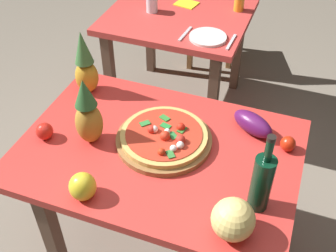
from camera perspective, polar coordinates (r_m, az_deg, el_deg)
ground_plane at (r=2.35m, az=-1.06°, el=-16.10°), size 10.00×10.00×0.00m
display_table at (r=1.84m, az=-1.30°, el=-5.28°), size 1.18×0.82×0.74m
background_table at (r=2.85m, az=1.42°, el=13.07°), size 0.90×0.81×0.74m
dining_chair at (r=3.44m, az=5.96°, el=15.47°), size 0.52×0.52×0.85m
pizza_board at (r=1.79m, az=-0.55°, el=-1.90°), size 0.41×0.41×0.02m
pizza at (r=1.77m, az=-0.49°, el=-1.31°), size 0.37×0.37×0.06m
wine_bottle at (r=1.51m, az=12.65°, el=-7.42°), size 0.08×0.08×0.34m
pineapple_left at (r=2.04m, az=-11.21°, el=8.05°), size 0.11×0.11×0.33m
pineapple_right at (r=1.75m, az=-10.87°, el=1.55°), size 0.11×0.11×0.32m
melon at (r=1.46m, az=8.85°, el=-12.45°), size 0.15×0.15×0.15m
bell_pepper at (r=1.59m, az=-11.55°, el=-8.07°), size 0.10×0.10×0.11m
eggplant at (r=1.85m, az=11.47°, el=0.32°), size 0.22×0.17×0.09m
tomato_at_corner at (r=1.87m, az=-16.47°, el=-0.68°), size 0.07×0.07×0.07m
tomato_by_bottle at (r=1.81m, az=16.02°, el=-2.33°), size 0.06×0.06×0.06m
drinking_glass_juice at (r=2.84m, az=9.65°, el=16.13°), size 0.07×0.07×0.09m
drinking_glass_water at (r=2.79m, az=-2.21°, el=16.30°), size 0.07×0.07×0.11m
dinner_plate at (r=2.51m, az=5.45°, el=11.95°), size 0.22×0.22×0.02m
fork_utensil at (r=2.55m, az=2.35°, el=12.45°), size 0.03×0.18×0.01m
knife_utensil at (r=2.49m, az=8.59°, el=11.24°), size 0.02×0.18×0.01m
napkin_folded at (r=2.91m, az=2.53°, el=16.31°), size 0.16×0.14×0.01m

